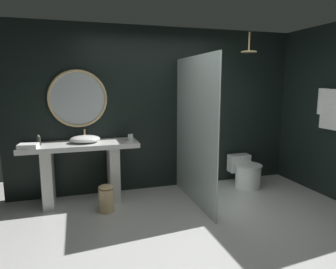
# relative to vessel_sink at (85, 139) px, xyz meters

# --- Properties ---
(ground_plane) EXTENTS (5.76, 5.76, 0.00)m
(ground_plane) POSITION_rel_vessel_sink_xyz_m (1.23, -1.56, -0.94)
(ground_plane) COLOR silver
(back_wall_panel) EXTENTS (4.80, 0.10, 2.60)m
(back_wall_panel) POSITION_rel_vessel_sink_xyz_m (1.23, 0.34, 0.36)
(back_wall_panel) COLOR black
(back_wall_panel) RESTS_ON ground_plane
(side_wall_right) EXTENTS (0.10, 2.47, 2.60)m
(side_wall_right) POSITION_rel_vessel_sink_xyz_m (3.58, -0.80, 0.36)
(side_wall_right) COLOR black
(side_wall_right) RESTS_ON ground_plane
(vanity_counter) EXTENTS (1.63, 0.55, 0.88)m
(vanity_counter) POSITION_rel_vessel_sink_xyz_m (-0.07, -0.00, -0.37)
(vanity_counter) COLOR silver
(vanity_counter) RESTS_ON ground_plane
(vessel_sink) EXTENTS (0.42, 0.35, 0.17)m
(vessel_sink) POSITION_rel_vessel_sink_xyz_m (0.00, 0.00, 0.00)
(vessel_sink) COLOR white
(vessel_sink) RESTS_ON vanity_counter
(tumbler_cup) EXTENTS (0.08, 0.08, 0.10)m
(tumbler_cup) POSITION_rel_vessel_sink_xyz_m (0.64, -0.06, -0.00)
(tumbler_cup) COLOR silver
(tumbler_cup) RESTS_ON vanity_counter
(soap_dispenser) EXTENTS (0.05, 0.05, 0.14)m
(soap_dispenser) POSITION_rel_vessel_sink_xyz_m (-0.62, 0.00, 0.01)
(soap_dispenser) COLOR #282D28
(soap_dispenser) RESTS_ON vanity_counter
(round_wall_mirror) EXTENTS (0.85, 0.04, 0.85)m
(round_wall_mirror) POSITION_rel_vessel_sink_xyz_m (-0.07, 0.25, 0.56)
(round_wall_mirror) COLOR #D6B77F
(shower_glass_panel) EXTENTS (0.02, 1.51, 2.10)m
(shower_glass_panel) POSITION_rel_vessel_sink_xyz_m (1.50, -0.47, 0.11)
(shower_glass_panel) COLOR silver
(shower_glass_panel) RESTS_ON ground_plane
(rain_shower_head) EXTENTS (0.24, 0.24, 0.31)m
(rain_shower_head) POSITION_rel_vessel_sink_xyz_m (2.51, -0.16, 1.29)
(rain_shower_head) COLOR #D6B77F
(hanging_bathrobe) EXTENTS (0.20, 0.60, 0.65)m
(hanging_bathrobe) POSITION_rel_vessel_sink_xyz_m (3.44, -0.98, 0.45)
(hanging_bathrobe) COLOR #D6B77F
(toilet) EXTENTS (0.44, 0.64, 0.49)m
(toilet) POSITION_rel_vessel_sink_xyz_m (2.59, -0.10, -0.70)
(toilet) COLOR white
(toilet) RESTS_ON ground_plane
(waste_bin) EXTENTS (0.21, 0.21, 0.38)m
(waste_bin) POSITION_rel_vessel_sink_xyz_m (0.23, -0.46, -0.75)
(waste_bin) COLOR #D6B77F
(waste_bin) RESTS_ON ground_plane
(folded_hand_towel) EXTENTS (0.26, 0.22, 0.06)m
(folded_hand_towel) POSITION_rel_vessel_sink_xyz_m (-0.73, -0.18, -0.02)
(folded_hand_towel) COLOR white
(folded_hand_towel) RESTS_ON vanity_counter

